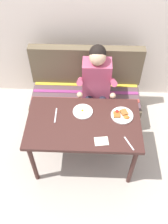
# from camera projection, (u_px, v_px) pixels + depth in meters

# --- Properties ---
(ground_plane) EXTENTS (8.00, 8.00, 0.00)m
(ground_plane) POSITION_uv_depth(u_px,v_px,m) (84.00, 158.00, 3.13)
(ground_plane) COLOR #B7AC9F
(back_wall) EXTENTS (4.40, 0.10, 2.60)m
(back_wall) POSITION_uv_depth(u_px,v_px,m) (87.00, 10.00, 2.97)
(back_wall) COLOR silver
(back_wall) RESTS_ON ground
(table) EXTENTS (1.20, 0.70, 0.73)m
(table) POSITION_uv_depth(u_px,v_px,m) (83.00, 127.00, 2.64)
(table) COLOR #3E211D
(table) RESTS_ON ground
(couch) EXTENTS (1.44, 0.56, 1.00)m
(couch) POSITION_uv_depth(u_px,v_px,m) (86.00, 97.00, 3.38)
(couch) COLOR brown
(couch) RESTS_ON ground
(person) EXTENTS (0.45, 0.61, 1.21)m
(person) POSITION_uv_depth(u_px,v_px,m) (96.00, 83.00, 2.95)
(person) COLOR #B74A6A
(person) RESTS_ON ground
(plate_breakfast) EXTENTS (0.24, 0.24, 0.05)m
(plate_breakfast) POSITION_uv_depth(u_px,v_px,m) (122.00, 115.00, 2.62)
(plate_breakfast) COLOR white
(plate_breakfast) RESTS_ON table
(plate_eggs) EXTENTS (0.22, 0.22, 0.04)m
(plate_eggs) POSITION_uv_depth(u_px,v_px,m) (83.00, 111.00, 2.66)
(plate_eggs) COLOR white
(plate_eggs) RESTS_ON table
(napkin) EXTENTS (0.15, 0.12, 0.01)m
(napkin) POSITION_uv_depth(u_px,v_px,m) (101.00, 141.00, 2.42)
(napkin) COLOR silver
(napkin) RESTS_ON table
(fork) EXTENTS (0.09, 0.16, 0.00)m
(fork) POSITION_uv_depth(u_px,v_px,m) (129.00, 143.00, 2.40)
(fork) COLOR silver
(fork) RESTS_ON table
(knife) EXTENTS (0.02, 0.20, 0.00)m
(knife) POSITION_uv_depth(u_px,v_px,m) (56.00, 115.00, 2.63)
(knife) COLOR silver
(knife) RESTS_ON table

